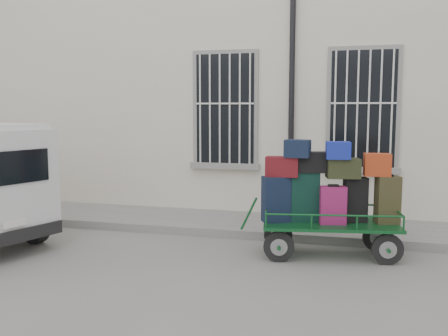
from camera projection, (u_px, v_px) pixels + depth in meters
ground at (201, 261)px, 7.44m from camera, size 80.00×80.00×0.00m
building at (266, 79)px, 12.36m from camera, size 24.00×5.15×6.00m
sidewalk at (235, 223)px, 9.54m from camera, size 24.00×1.70×0.15m
luggage_cart at (326, 196)px, 7.58m from camera, size 2.44×1.24×1.79m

